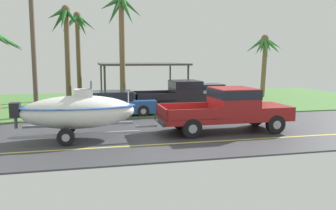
% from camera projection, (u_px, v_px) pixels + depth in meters
% --- Properties ---
extents(ground, '(36.00, 22.00, 0.11)m').
position_uv_depth(ground, '(147.00, 107.00, 23.34)').
color(ground, '#38383D').
extents(pickup_truck_towing, '(5.91, 2.16, 1.92)m').
position_uv_depth(pickup_truck_towing, '(232.00, 107.00, 15.50)').
color(pickup_truck_towing, maroon).
rests_on(pickup_truck_towing, ground).
extents(boat_on_trailer, '(5.72, 2.33, 2.33)m').
position_uv_depth(boat_on_trailer, '(78.00, 112.00, 14.00)').
color(boat_on_trailer, gray).
rests_on(boat_on_trailer, ground).
extents(parked_pickup_background, '(5.74, 2.06, 1.84)m').
position_uv_depth(parked_pickup_background, '(185.00, 94.00, 21.35)').
color(parked_pickup_background, black).
rests_on(parked_pickup_background, ground).
extents(parked_sedan_near, '(4.73, 1.93, 1.38)m').
position_uv_depth(parked_sedan_near, '(205.00, 94.00, 24.75)').
color(parked_sedan_near, '#99999E').
rests_on(parked_sedan_near, ground).
extents(parked_sedan_far, '(4.77, 1.94, 1.38)m').
position_uv_depth(parked_sedan_far, '(111.00, 104.00, 19.55)').
color(parked_sedan_far, '#234C89').
rests_on(parked_sedan_far, ground).
extents(carport_awning, '(6.38, 5.99, 2.79)m').
position_uv_depth(carport_awning, '(141.00, 65.00, 26.98)').
color(carport_awning, '#4C4238').
rests_on(carport_awning, ground).
extents(palm_tree_near_left, '(2.75, 3.17, 6.68)m').
position_uv_depth(palm_tree_near_left, '(77.00, 33.00, 27.08)').
color(palm_tree_near_left, brown).
rests_on(palm_tree_near_left, ground).
extents(palm_tree_near_right, '(2.54, 3.19, 6.83)m').
position_uv_depth(palm_tree_near_right, '(66.00, 30.00, 24.57)').
color(palm_tree_near_right, brown).
rests_on(palm_tree_near_right, ground).
extents(palm_tree_mid, '(2.83, 2.90, 7.25)m').
position_uv_depth(palm_tree_mid, '(121.00, 24.00, 22.53)').
color(palm_tree_mid, brown).
rests_on(palm_tree_mid, ground).
extents(palm_tree_far_left, '(3.22, 3.21, 5.01)m').
position_uv_depth(palm_tree_far_left, '(264.00, 50.00, 27.89)').
color(palm_tree_far_left, brown).
rests_on(palm_tree_far_left, ground).
extents(utility_pole, '(0.24, 1.80, 7.20)m').
position_uv_depth(utility_pole, '(33.00, 47.00, 17.73)').
color(utility_pole, brown).
rests_on(utility_pole, ground).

